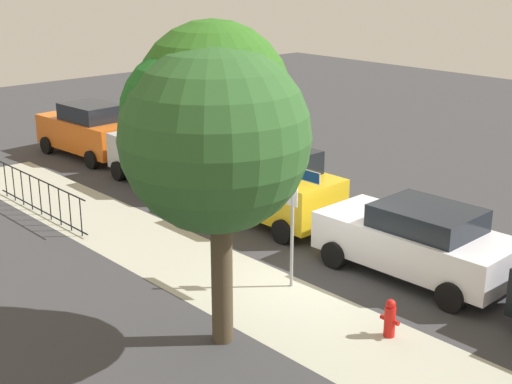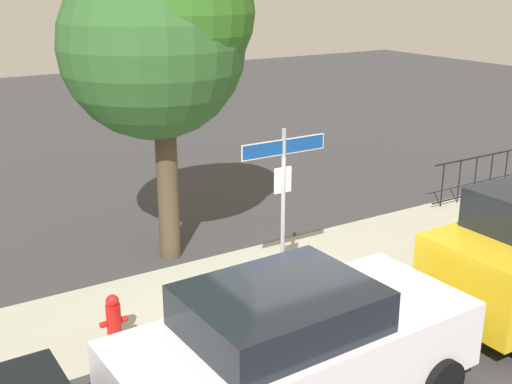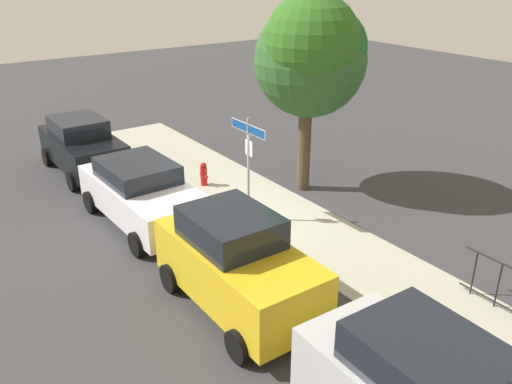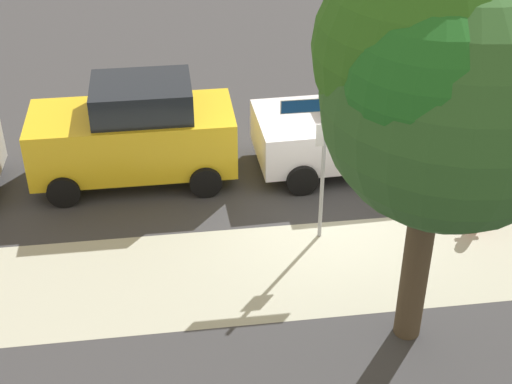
# 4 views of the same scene
# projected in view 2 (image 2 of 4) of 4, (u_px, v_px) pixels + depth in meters

# --- Properties ---
(ground_plane) EXTENTS (60.00, 60.00, 0.00)m
(ground_plane) POSITION_uv_depth(u_px,v_px,m) (282.00, 313.00, 10.51)
(ground_plane) COLOR #38383A
(sidewalk_strip) EXTENTS (24.00, 2.60, 0.00)m
(sidewalk_strip) POSITION_uv_depth(u_px,v_px,m) (329.00, 259.00, 12.57)
(sidewalk_strip) COLOR #AAAB98
(sidewalk_strip) RESTS_ON ground_plane
(street_sign) EXTENTS (1.55, 0.07, 2.95)m
(street_sign) POSITION_uv_depth(u_px,v_px,m) (283.00, 181.00, 10.32)
(street_sign) COLOR #9EA0A5
(street_sign) RESTS_ON ground_plane
(shade_tree) EXTENTS (3.42, 3.35, 5.99)m
(shade_tree) POSITION_uv_depth(u_px,v_px,m) (162.00, 33.00, 11.54)
(shade_tree) COLOR #483C2A
(shade_tree) RESTS_ON ground_plane
(car_white) EXTENTS (4.63, 2.26, 1.73)m
(car_white) POSITION_uv_depth(u_px,v_px,m) (294.00, 347.00, 7.93)
(car_white) COLOR white
(car_white) RESTS_ON ground_plane
(iron_fence) EXTENTS (5.15, 0.04, 1.07)m
(iron_fence) POSITION_uv_depth(u_px,v_px,m) (506.00, 170.00, 16.44)
(iron_fence) COLOR black
(iron_fence) RESTS_ON ground_plane
(fire_hydrant) EXTENTS (0.42, 0.22, 0.78)m
(fire_hydrant) POSITION_uv_depth(u_px,v_px,m) (114.00, 319.00, 9.56)
(fire_hydrant) COLOR red
(fire_hydrant) RESTS_ON ground_plane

